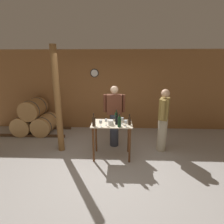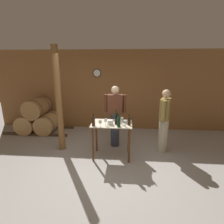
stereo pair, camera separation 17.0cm
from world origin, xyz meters
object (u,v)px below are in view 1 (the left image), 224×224
person_visitor_with_scarf (114,115)px  wine_glass_near_center (106,121)px  wine_bottle_far_right (129,121)px  wine_bottle_far_left (94,121)px  person_host (163,119)px  wine_glass_near_right (122,119)px  wine_bottle_center (117,120)px  wine_bottle_right (119,122)px  wine_glass_far_side (126,122)px  wine_bottle_left (116,117)px  wooden_post (58,101)px  wine_glass_near_left (101,122)px  ice_bucket (111,122)px

person_visitor_with_scarf → wine_glass_near_center: bearing=-102.2°
person_visitor_with_scarf → wine_bottle_far_right: bearing=-62.7°
wine_bottle_far_left → person_host: size_ratio=0.18×
wine_bottle_far_left → wine_bottle_far_right: bearing=7.7°
wine_glass_near_right → wine_bottle_far_left: bearing=-166.7°
wine_bottle_center → wine_bottle_right: (0.06, -0.17, 0.01)m
wine_bottle_far_right → wine_glass_near_center: wine_bottle_far_right is taller
wine_glass_near_right → wine_glass_far_side: (0.07, -0.16, -0.01)m
wine_bottle_far_left → wine_bottle_left: wine_bottle_far_left is taller
wooden_post → wine_bottle_right: 1.67m
wine_bottle_right → wine_glass_near_left: (-0.42, -0.02, -0.01)m
ice_bucket → person_host: person_host is taller
wine_bottle_far_left → wine_bottle_right: 0.58m
wine_glass_near_left → person_visitor_with_scarf: 0.93m
wine_bottle_far_right → wine_bottle_far_left: bearing=-172.3°
wooden_post → wine_glass_near_center: 1.37m
wine_glass_near_left → ice_bucket: (0.21, 0.16, -0.06)m
wooden_post → wine_bottle_far_right: bearing=-12.1°
wine_bottle_far_right → wine_glass_near_left: 0.67m
wine_bottle_far_left → person_host: (1.71, 0.58, -0.13)m
wine_bottle_right → wine_bottle_far_right: bearing=30.8°
wine_bottle_far_right → wine_glass_far_side: wine_bottle_far_right is taller
wine_bottle_left → person_visitor_with_scarf: 0.47m
wine_bottle_far_right → ice_bucket: bearing=-179.9°
wine_glass_near_right → wine_glass_near_center: bearing=-165.0°
wine_glass_near_center → wine_bottle_left: bearing=54.4°
wooden_post → wine_glass_near_left: wooden_post is taller
wine_glass_near_left → wine_glass_near_center: 0.15m
wine_bottle_center → wine_glass_near_right: size_ratio=1.82×
wine_bottle_center → ice_bucket: (-0.14, -0.03, -0.05)m
wine_bottle_far_left → wine_bottle_center: bearing=14.5°
wine_bottle_left → person_host: person_host is taller
person_visitor_with_scarf → wine_glass_far_side: bearing=-71.3°
wine_glass_far_side → person_visitor_with_scarf: bearing=108.7°
wine_bottle_far_right → person_visitor_with_scarf: bearing=117.3°
wine_glass_far_side → ice_bucket: size_ratio=1.11×
wine_bottle_left → wine_bottle_right: size_ratio=0.99×
ice_bucket → person_visitor_with_scarf: bearing=84.7°
wine_glass_near_right → wine_glass_far_side: bearing=-64.7°
wine_glass_near_center → wine_glass_far_side: bearing=-7.3°
wooden_post → person_visitor_with_scarf: size_ratio=1.59×
ice_bucket → person_visitor_with_scarf: (0.07, 0.72, -0.04)m
wine_glass_far_side → wooden_post: bearing=163.7°
wine_glass_near_left → ice_bucket: size_ratio=1.20×
wine_bottle_far_right → wine_glass_near_right: (-0.16, 0.04, 0.02)m
wine_bottle_left → ice_bucket: (-0.13, -0.27, -0.06)m
wine_bottle_left → person_visitor_with_scarf: size_ratio=0.18×
wine_bottle_far_right → wine_glass_far_side: (-0.09, -0.11, 0.01)m
wine_glass_near_center → wine_glass_far_side: wine_glass_near_center is taller
wine_bottle_center → wine_glass_near_center: wine_bottle_center is taller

